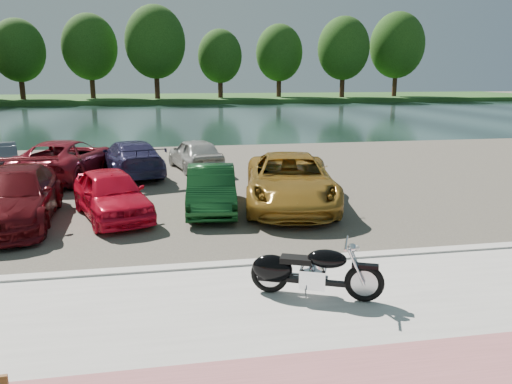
# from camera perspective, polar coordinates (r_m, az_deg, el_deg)

# --- Properties ---
(ground) EXTENTS (200.00, 200.00, 0.00)m
(ground) POSITION_cam_1_polar(r_m,az_deg,el_deg) (8.76, 4.73, -13.23)
(ground) COLOR #595447
(ground) RESTS_ON ground
(promenade) EXTENTS (60.00, 6.00, 0.10)m
(promenade) POSITION_cam_1_polar(r_m,az_deg,el_deg) (7.89, 6.67, -16.06)
(promenade) COLOR #B0ADA6
(promenade) RESTS_ON ground
(kerb) EXTENTS (60.00, 0.30, 0.14)m
(kerb) POSITION_cam_1_polar(r_m,az_deg,el_deg) (10.51, 1.90, -8.12)
(kerb) COLOR #B0ADA6
(kerb) RESTS_ON ground
(parking_lot) EXTENTS (60.00, 18.00, 0.04)m
(parking_lot) POSITION_cam_1_polar(r_m,az_deg,el_deg) (19.07, -3.79, 1.51)
(parking_lot) COLOR #474239
(parking_lot) RESTS_ON ground
(river) EXTENTS (120.00, 40.00, 0.00)m
(river) POSITION_cam_1_polar(r_m,az_deg,el_deg) (47.76, -7.82, 8.48)
(river) COLOR black
(river) RESTS_ON ground
(far_bank) EXTENTS (120.00, 24.00, 0.60)m
(far_bank) POSITION_cam_1_polar(r_m,az_deg,el_deg) (79.67, -8.91, 10.54)
(far_bank) COLOR #1F4318
(far_bank) RESTS_ON ground
(far_trees) EXTENTS (70.25, 10.68, 12.52)m
(far_trees) POSITION_cam_1_polar(r_m,az_deg,el_deg) (73.72, -5.46, 16.02)
(far_trees) COLOR #351C13
(far_trees) RESTS_ON far_bank
(motorcycle) EXTENTS (2.21, 1.15, 1.05)m
(motorcycle) POSITION_cam_1_polar(r_m,az_deg,el_deg) (8.85, 5.46, -8.96)
(motorcycle) COLOR black
(motorcycle) RESTS_ON promenade
(car_3) EXTENTS (2.39, 5.14, 1.45)m
(car_3) POSITION_cam_1_polar(r_m,az_deg,el_deg) (14.58, -25.92, -0.49)
(car_3) COLOR #530B10
(car_3) RESTS_ON parking_lot
(car_4) EXTENTS (2.77, 4.23, 1.34)m
(car_4) POSITION_cam_1_polar(r_m,az_deg,el_deg) (14.25, -16.22, -0.20)
(car_4) COLOR red
(car_4) RESTS_ON parking_lot
(car_5) EXTENTS (1.68, 3.97, 1.28)m
(car_5) POSITION_cam_1_polar(r_m,az_deg,el_deg) (14.49, -5.14, 0.38)
(car_5) COLOR #113E19
(car_5) RESTS_ON parking_lot
(car_6) EXTENTS (3.49, 5.92, 1.54)m
(car_6) POSITION_cam_1_polar(r_m,az_deg,el_deg) (14.92, 3.91, 1.30)
(car_6) COLOR olive
(car_6) RESTS_ON parking_lot
(car_10) EXTENTS (3.53, 5.74, 1.48)m
(car_10) POSITION_cam_1_polar(r_m,az_deg,el_deg) (20.20, -20.94, 3.52)
(car_10) COLOR maroon
(car_10) RESTS_ON parking_lot
(car_11) EXTENTS (3.10, 5.10, 1.38)m
(car_11) POSITION_cam_1_polar(r_m,az_deg,el_deg) (20.06, -14.13, 3.79)
(car_11) COLOR #2E2A52
(car_11) RESTS_ON parking_lot
(car_12) EXTENTS (2.41, 4.11, 1.31)m
(car_12) POSITION_cam_1_polar(r_m,az_deg,el_deg) (20.83, -6.97, 4.34)
(car_12) COLOR #B0B0AB
(car_12) RESTS_ON parking_lot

